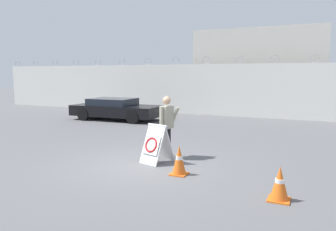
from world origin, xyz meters
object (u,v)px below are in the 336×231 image
(security_guard, at_px, (167,123))
(parked_car_front_coupe, at_px, (116,109))
(traffic_cone_near, at_px, (280,184))
(barricade_sign, at_px, (156,144))
(traffic_cone_mid, at_px, (179,160))

(security_guard, height_order, parked_car_front_coupe, security_guard)
(security_guard, height_order, traffic_cone_near, security_guard)
(barricade_sign, xyz_separation_m, traffic_cone_mid, (1.01, -0.74, -0.17))
(security_guard, xyz_separation_m, traffic_cone_near, (3.40, -2.06, -0.68))
(barricade_sign, bearing_deg, traffic_cone_mid, -19.82)
(barricade_sign, relative_size, security_guard, 0.59)
(barricade_sign, relative_size, parked_car_front_coupe, 0.22)
(security_guard, bearing_deg, barricade_sign, -176.96)
(parked_car_front_coupe, bearing_deg, barricade_sign, -51.19)
(traffic_cone_near, bearing_deg, parked_car_front_coupe, 138.84)
(traffic_cone_mid, bearing_deg, parked_car_front_coupe, 132.75)
(traffic_cone_mid, xyz_separation_m, parked_car_front_coupe, (-6.83, 7.39, 0.23))
(barricade_sign, distance_m, traffic_cone_near, 3.72)
(traffic_cone_near, relative_size, traffic_cone_mid, 0.94)
(barricade_sign, relative_size, traffic_cone_mid, 1.48)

